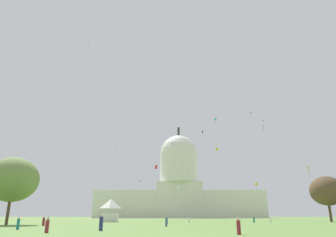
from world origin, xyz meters
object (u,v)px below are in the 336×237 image
tree_east_far (327,191)px  kite_blue_mid (261,123)px  person_teal_back_center (18,224)px  kite_turquoise_high (219,145)px  person_teal_lawn_far_right (167,221)px  kite_magenta_high (231,146)px  person_maroon_near_tent (44,222)px  person_white_front_center (270,220)px  person_denim_back_left (166,222)px  kite_gold_low (256,184)px  kite_red_low (156,167)px  person_white_mid_center (48,220)px  person_white_edge_west (189,220)px  person_maroon_front_left (47,226)px  tree_west_near (13,179)px  person_teal_near_tree_west (254,220)px  person_maroon_mid_right (239,227)px  kite_black_mid (203,133)px  person_navy_mid_left (101,223)px  kite_green_high (116,149)px  kite_gold_low_b (155,195)px  kite_orange_high (122,127)px  kite_yellow_mid (217,149)px  kite_cyan_high (215,119)px  capitol_building (179,186)px  kite_lime_high (90,39)px  kite_white_low_b (308,168)px  kite_pink_mid (140,181)px  kite_violet_high (251,113)px  kite_white_low (179,188)px

tree_east_far → kite_blue_mid: (-20.23, -11.23, 16.72)m
person_teal_back_center → kite_turquoise_high: bearing=133.6°
person_teal_lawn_far_right → kite_magenta_high: (41.86, 136.57, 45.39)m
person_maroon_near_tent → person_white_front_center: bearing=77.1°
person_denim_back_left → kite_gold_low: 98.74m
kite_blue_mid → kite_red_low: 36.62m
person_white_mid_center → kite_magenta_high: kite_magenta_high is taller
person_white_edge_west → person_maroon_front_left: bearing=77.7°
tree_east_far → tree_west_near: tree_west_near is taller
person_teal_near_tree_west → person_teal_lawn_far_right: bearing=-123.5°
person_maroon_mid_right → kite_turquoise_high: (27.25, 173.35, 47.15)m
kite_turquoise_high → person_denim_back_left: bearing=176.4°
person_maroon_front_left → kite_black_mid: bearing=-51.4°
person_navy_mid_left → kite_green_high: bearing=-32.3°
person_maroon_mid_right → kite_gold_low_b: bearing=-15.3°
person_teal_near_tree_west → kite_gold_low_b: (-26.70, 51.34, 8.98)m
tree_east_far → person_white_front_center: size_ratio=8.65×
kite_orange_high → kite_yellow_mid: bearing=128.9°
kite_blue_mid → kite_gold_low_b: kite_blue_mid is taller
kite_red_low → kite_cyan_high: kite_cyan_high is taller
tree_east_far → tree_west_near: size_ratio=0.99×
person_white_mid_center → kite_gold_low_b: size_ratio=0.90×
capitol_building → kite_yellow_mid: capitol_building is taller
kite_black_mid → kite_green_high: size_ratio=1.12×
person_navy_mid_left → kite_lime_high: (-16.85, 44.81, 53.01)m
tree_west_near → person_white_front_center: tree_west_near is taller
tree_west_near → kite_white_low_b: kite_white_low_b is taller
tree_west_near → kite_gold_low_b: tree_west_near is taller
kite_orange_high → kite_gold_low_b: 61.81m
person_white_edge_west → kite_lime_high: (-29.43, 6.59, 53.10)m
person_denim_back_left → kite_orange_high: (-27.53, 118.93, 50.19)m
person_denim_back_left → person_teal_back_center: bearing=-137.4°
person_white_front_center → person_maroon_near_tent: person_maroon_near_tent is taller
capitol_building → person_teal_lawn_far_right: (-7.43, -159.95, -21.12)m
person_teal_near_tree_west → kite_pink_mid: bearing=135.3°
person_white_front_center → kite_violet_high: size_ratio=0.70×
person_maroon_front_left → person_teal_lawn_far_right: (11.99, 31.61, 0.02)m
tree_east_far → kite_white_low: size_ratio=8.75×
kite_pink_mid → person_white_edge_west: bearing=-30.7°
person_white_front_center → capitol_building: bearing=90.8°
tree_east_far → kite_cyan_high: 60.28m
person_teal_back_center → kite_gold_low_b: kite_gold_low_b is taller
person_teal_lawn_far_right → kite_gold_low_b: bearing=-48.4°
tree_west_near → person_navy_mid_left: size_ratio=7.01×
tree_east_far → kite_orange_high: bearing=131.6°
person_teal_near_tree_west → kite_turquoise_high: size_ratio=0.36×
kite_cyan_high → kite_green_high: bearing=-138.9°
person_maroon_front_left → kite_cyan_high: bearing=-52.9°
person_maroon_mid_right → kite_black_mid: bearing=-26.8°
person_maroon_near_tent → person_teal_near_tree_west: (42.63, 23.09, 0.02)m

